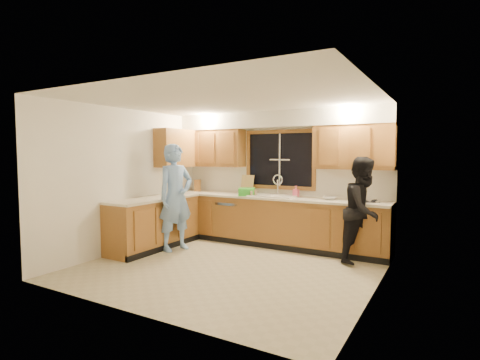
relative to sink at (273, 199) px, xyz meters
The scene contains 26 objects.
floor 1.82m from the sink, 90.00° to the right, with size 4.20×4.20×0.00m, color #BFB492.
ceiling 2.29m from the sink, 90.00° to the right, with size 4.20×4.20×0.00m, color silver.
wall_back 0.49m from the sink, 90.00° to the left, with size 4.20×4.20×0.00m, color white.
wall_left 2.67m from the sink, 142.62° to the right, with size 3.80×3.80×0.00m, color white.
wall_right 2.67m from the sink, 37.38° to the right, with size 3.80×3.80×0.00m, color white.
base_cabinets_back 0.42m from the sink, 90.00° to the right, with size 4.20×0.60×0.88m, color #9A642C.
base_cabinets_left 2.23m from the sink, 145.12° to the right, with size 0.60×1.90×0.88m, color #9A642C.
countertop_back 0.04m from the sink, 90.00° to the right, with size 4.20×0.63×0.04m, color #ECE1C7.
countertop_left 2.18m from the sink, 144.90° to the right, with size 0.63×1.90×0.04m, color #ECE1C7.
upper_cabinets_left 1.72m from the sink, behind, with size 1.35×0.33×0.75m, color #9A642C.
upper_cabinets_right 1.72m from the sink, ahead, with size 1.35×0.33×0.75m, color #9A642C.
upper_cabinets_return 2.21m from the sink, 165.94° to the right, with size 0.33×0.90×0.75m, color #9A642C.
soffit 1.49m from the sink, 90.00° to the left, with size 4.20×0.35×0.30m, color silver.
window_frame 0.79m from the sink, 90.00° to the left, with size 1.44×0.03×1.14m.
sink is the anchor object (origin of this frame).
dishwasher 0.96m from the sink, behind, with size 0.60×0.56×0.82m, color white.
stove 2.60m from the sink, 134.61° to the right, with size 0.58×0.75×0.90m, color white.
man 1.80m from the sink, 139.34° to the right, with size 0.69×0.45×1.89m, color #7BA8E9.
woman 1.74m from the sink, 10.96° to the right, with size 0.81×0.63×1.67m, color black.
knife_block 1.81m from the sink, behind, with size 0.13×0.11×0.25m, color #966029.
cutting_board 0.73m from the sink, 164.22° to the left, with size 0.28×0.02×0.37m, color #D9B76F.
dish_crate 0.52m from the sink, 165.00° to the right, with size 0.31×0.29×0.14m, color green.
soap_bottle 0.44m from the sink, 20.59° to the left, with size 0.09×0.09×0.21m, color #EB597C.
bowl 1.06m from the sink, ahead, with size 0.24×0.24×0.06m, color silver.
can_left 0.43m from the sink, 146.83° to the right, with size 0.06×0.06×0.11m, color #BDAC92.
can_right 0.35m from the sink, 149.22° to the right, with size 0.07×0.07×0.13m, color #BDAC92.
Camera 1 is at (2.90, -4.72, 1.71)m, focal length 28.00 mm.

